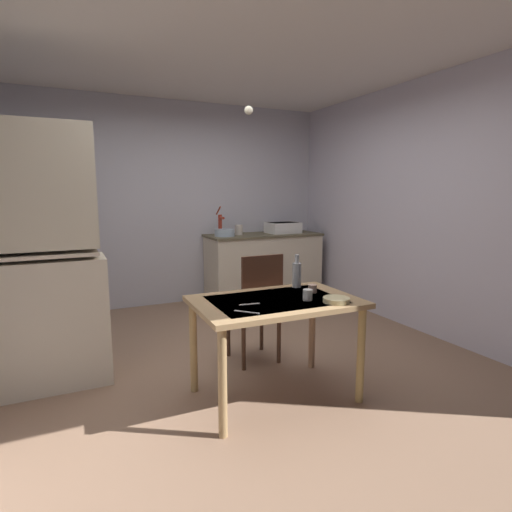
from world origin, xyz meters
TOP-DOWN VIEW (x-y plane):
  - ground_plane at (0.00, 0.00)m, footprint 5.27×5.27m
  - wall_back at (0.00, 2.19)m, footprint 4.28×0.10m
  - wall_right at (2.14, 0.00)m, footprint 0.10×4.37m
  - ceiling_slab at (0.00, 0.00)m, footprint 4.28×4.37m
  - hutch_cabinet at (-1.56, 0.17)m, footprint 1.01×0.44m
  - counter_cabinet at (1.17, 1.82)m, footprint 1.59×0.64m
  - sink_basin at (1.47, 1.82)m, footprint 0.44×0.34m
  - hand_pump at (0.55, 1.86)m, footprint 0.05×0.27m
  - mixing_bowl_counter at (0.57, 1.77)m, footprint 0.26×0.26m
  - stoneware_crock at (0.81, 1.84)m, footprint 0.10×0.10m
  - dining_table at (-0.00, -0.74)m, footprint 1.17×0.79m
  - chair_far_side at (0.14, -0.14)m, footprint 0.40×0.40m
  - serving_bowl_wide at (0.35, -0.99)m, footprint 0.19×0.19m
  - teacup_mint at (0.20, -0.86)m, footprint 0.07×0.07m
  - mug_dark at (0.35, -0.69)m, footprint 0.06×0.06m
  - glass_bottle at (0.33, -0.48)m, footprint 0.07×0.07m
  - table_knife at (-0.32, -0.95)m, footprint 0.13×0.14m
  - teaspoon_near_bowl at (-0.22, -0.79)m, footprint 0.15×0.04m
  - pendant_bulb at (0.29, 0.35)m, footprint 0.08×0.08m

SIDE VIEW (x-z plane):
  - ground_plane at x=0.00m, z-range 0.00..0.00m
  - counter_cabinet at x=1.17m, z-range 0.00..0.92m
  - chair_far_side at x=0.14m, z-range 0.01..0.99m
  - dining_table at x=0.00m, z-range 0.27..1.01m
  - table_knife at x=-0.32m, z-range 0.74..0.74m
  - teaspoon_near_bowl at x=-0.22m, z-range 0.74..0.74m
  - serving_bowl_wide at x=0.35m, z-range 0.74..0.77m
  - mug_dark at x=0.35m, z-range 0.74..0.80m
  - teacup_mint at x=0.20m, z-range 0.74..0.81m
  - glass_bottle at x=0.33m, z-range 0.71..0.98m
  - hutch_cabinet at x=-1.56m, z-range -0.06..1.93m
  - mixing_bowl_counter at x=0.57m, z-range 0.92..1.01m
  - stoneware_crock at x=0.81m, z-range 0.92..1.06m
  - sink_basin at x=1.47m, z-range 0.92..1.07m
  - hand_pump at x=0.55m, z-range 0.89..1.28m
  - wall_back at x=0.00m, z-range 0.00..2.66m
  - wall_right at x=2.14m, z-range 0.00..2.66m
  - pendant_bulb at x=0.29m, z-range 2.20..2.28m
  - ceiling_slab at x=0.00m, z-range 2.66..2.76m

